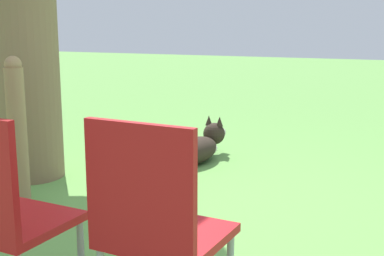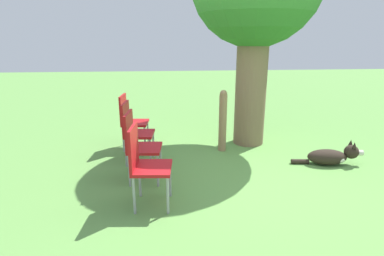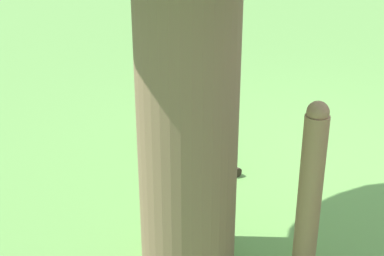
{
  "view_description": "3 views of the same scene",
  "coord_description": "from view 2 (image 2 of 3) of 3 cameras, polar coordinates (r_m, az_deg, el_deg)",
  "views": [
    {
      "loc": [
        -3.24,
        -1.63,
        1.28
      ],
      "look_at": [
        1.07,
        0.13,
        0.33
      ],
      "focal_mm": 50.0,
      "sensor_mm": 36.0,
      "label": 1
    },
    {
      "loc": [
        -1.32,
        -3.88,
        1.8
      ],
      "look_at": [
        -0.9,
        0.42,
        0.54
      ],
      "focal_mm": 28.0,
      "sensor_mm": 36.0,
      "label": 2
    },
    {
      "loc": [
        -1.48,
        3.18,
        1.96
      ],
      "look_at": [
        1.07,
        0.19,
        0.28
      ],
      "focal_mm": 50.0,
      "sensor_mm": 36.0,
      "label": 3
    }
  ],
  "objects": [
    {
      "name": "red_chair_0",
      "position": [
        3.34,
        -9.1,
        -6.2
      ],
      "size": [
        0.46,
        0.48,
        0.93
      ],
      "rotation": [
        0.0,
        0.0,
        -0.09
      ],
      "color": "#B21419",
      "rests_on": "ground_plane"
    },
    {
      "name": "red_chair_2",
      "position": [
        4.58,
        -11.08,
        -0.09
      ],
      "size": [
        0.46,
        0.48,
        0.93
      ],
      "rotation": [
        0.0,
        0.0,
        -0.09
      ],
      "color": "#B21419",
      "rests_on": "ground_plane"
    },
    {
      "name": "red_chair_3",
      "position": [
        5.21,
        -11.71,
        1.87
      ],
      "size": [
        0.46,
        0.48,
        0.93
      ],
      "rotation": [
        0.0,
        0.0,
        -0.09
      ],
      "color": "#B21419",
      "rests_on": "ground_plane"
    },
    {
      "name": "red_chair_1",
      "position": [
        3.96,
        -10.25,
        -2.66
      ],
      "size": [
        0.46,
        0.48,
        0.93
      ],
      "rotation": [
        0.0,
        0.0,
        -0.09
      ],
      "color": "#B21419",
      "rests_on": "ground_plane"
    },
    {
      "name": "dog",
      "position": [
        5.0,
        25.14,
        -4.88
      ],
      "size": [
        1.04,
        0.37,
        0.38
      ],
      "rotation": [
        0.0,
        0.0,
        6.15
      ],
      "color": "#2D231C",
      "rests_on": "ground_plane"
    },
    {
      "name": "fence_post",
      "position": [
        5.01,
        5.87,
        1.41
      ],
      "size": [
        0.13,
        0.13,
        1.04
      ],
      "color": "#937551",
      "rests_on": "ground_plane"
    },
    {
      "name": "ground_plane",
      "position": [
        4.48,
        12.19,
        -7.87
      ],
      "size": [
        30.0,
        30.0,
        0.0
      ],
      "primitive_type": "plane",
      "color": "#609947"
    }
  ]
}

